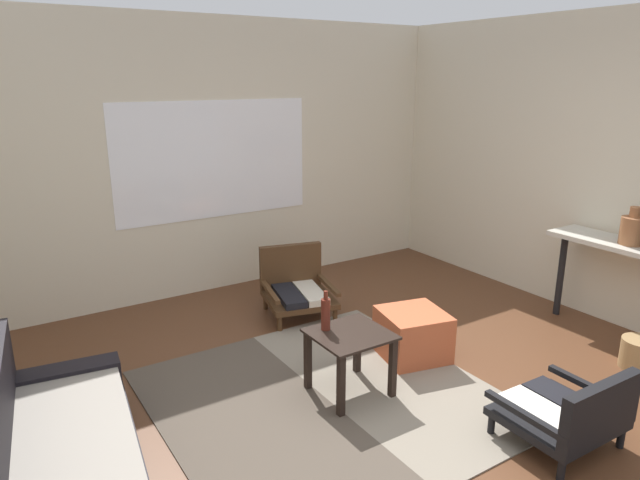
{
  "coord_description": "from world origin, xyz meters",
  "views": [
    {
      "loc": [
        -2.17,
        -2.29,
        2.15
      ],
      "look_at": [
        0.04,
        1.13,
        0.96
      ],
      "focal_mm": 31.93,
      "sensor_mm": 36.0,
      "label": 1
    }
  ],
  "objects": [
    {
      "name": "ground_plane",
      "position": [
        0.0,
        0.0,
        0.0
      ],
      "size": [
        7.8,
        7.8,
        0.0
      ],
      "primitive_type": "plane",
      "color": "#56331E"
    },
    {
      "name": "far_wall_with_window",
      "position": [
        0.0,
        3.06,
        1.35
      ],
      "size": [
        5.6,
        0.13,
        2.7
      ],
      "color": "beige",
      "rests_on": "ground"
    },
    {
      "name": "side_wall_right",
      "position": [
        2.66,
        0.3,
        1.35
      ],
      "size": [
        0.12,
        6.6,
        2.7
      ],
      "primitive_type": "cube",
      "color": "beige",
      "rests_on": "ground"
    },
    {
      "name": "area_rug",
      "position": [
        -0.26,
        0.59,
        0.01
      ],
      "size": [
        2.18,
        2.23,
        0.01
      ],
      "color": "#4C4238",
      "rests_on": "ground"
    },
    {
      "name": "couch",
      "position": [
        -2.0,
        0.49,
        0.21
      ],
      "size": [
        1.01,
        2.09,
        0.7
      ],
      "color": "black",
      "rests_on": "ground"
    },
    {
      "name": "coffee_table",
      "position": [
        -0.07,
        0.57,
        0.35
      ],
      "size": [
        0.51,
        0.49,
        0.46
      ],
      "color": "black",
      "rests_on": "ground"
    },
    {
      "name": "armchair_by_window",
      "position": [
        0.33,
        1.99,
        0.27
      ],
      "size": [
        0.73,
        0.74,
        0.61
      ],
      "color": "#472D19",
      "rests_on": "ground"
    },
    {
      "name": "armchair_striped_foreground",
      "position": [
        0.66,
        -0.62,
        0.23
      ],
      "size": [
        0.66,
        0.6,
        0.52
      ],
      "color": "black",
      "rests_on": "ground"
    },
    {
      "name": "ottoman_orange",
      "position": [
        0.65,
        0.74,
        0.19
      ],
      "size": [
        0.57,
        0.57,
        0.38
      ],
      "primitive_type": "cube",
      "rotation": [
        0.0,
        0.0,
        -0.23
      ],
      "color": "#BC5633",
      "rests_on": "ground"
    },
    {
      "name": "clay_vase",
      "position": [
        2.36,
        0.07,
        0.95
      ],
      "size": [
        0.19,
        0.19,
        0.31
      ],
      "color": "#935B38",
      "rests_on": "console_shelf"
    },
    {
      "name": "glass_bottle",
      "position": [
        -0.18,
        0.71,
        0.58
      ],
      "size": [
        0.06,
        0.06,
        0.28
      ],
      "color": "#5B2319",
      "rests_on": "coffee_table"
    },
    {
      "name": "wicker_basket",
      "position": [
        1.99,
        -0.32,
        0.11
      ],
      "size": [
        0.27,
        0.27,
        0.23
      ],
      "primitive_type": "cylinder",
      "color": "#9E7A4C",
      "rests_on": "ground"
    }
  ]
}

